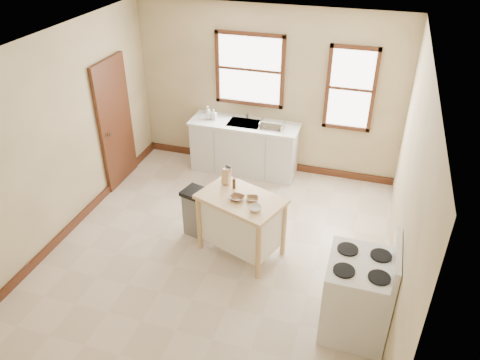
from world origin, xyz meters
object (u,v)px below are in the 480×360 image
soap_bottle_a (208,113)px  bowl_c (255,209)px  knife_block (226,177)px  gas_stove (358,287)px  soap_bottle_b (214,115)px  pepper_grinder (234,183)px  kitchen_island (241,225)px  bowl_b (252,199)px  dish_rack (272,125)px  bowl_a (237,198)px  trash_bin (197,212)px

soap_bottle_a → bowl_c: bearing=-42.1°
knife_block → gas_stove: gas_stove is taller
soap_bottle_b → pepper_grinder: soap_bottle_b is taller
kitchen_island → bowl_c: 0.57m
pepper_grinder → bowl_b: 0.37m
soap_bottle_b → dish_rack: 1.03m
gas_stove → bowl_a: bearing=153.1°
dish_rack → gas_stove: (1.70, -2.95, -0.36)m
gas_stove → bowl_c: bearing=153.5°
soap_bottle_a → pepper_grinder: 2.19m
dish_rack → pepper_grinder: pepper_grinder is taller
knife_block → bowl_c: bearing=-37.0°
knife_block → pepper_grinder: bearing=-28.7°
knife_block → bowl_a: size_ratio=1.08×
soap_bottle_a → gas_stove: gas_stove is taller
soap_bottle_a → bowl_a: 2.46m
soap_bottle_a → dish_rack: (1.13, -0.03, -0.07)m
soap_bottle_b → gas_stove: bearing=-42.2°
knife_block → trash_bin: knife_block is taller
dish_rack → kitchen_island: bearing=-102.5°
dish_rack → bowl_b: bearing=-98.3°
soap_bottle_a → knife_block: soap_bottle_a is taller
bowl_b → kitchen_island: bearing=174.0°
pepper_grinder → kitchen_island: bearing=-50.1°
soap_bottle_b → kitchen_island: size_ratio=0.17×
bowl_a → trash_bin: (-0.67, 0.26, -0.55)m
kitchen_island → pepper_grinder: 0.57m
pepper_grinder → trash_bin: 0.82m
kitchen_island → bowl_c: bowl_c is taller
soap_bottle_b → knife_block: 2.01m
dish_rack → gas_stove: bearing=-75.4°
kitchen_island → soap_bottle_a: bearing=140.5°
knife_block → bowl_c: 0.74m
bowl_a → gas_stove: size_ratio=0.15×
soap_bottle_a → kitchen_island: bearing=-44.3°
bowl_b → soap_bottle_b: bearing=121.2°
soap_bottle_a → soap_bottle_b: 0.11m
bowl_b → bowl_c: (0.10, -0.20, 0.01)m
trash_bin → kitchen_island: bearing=-1.5°
pepper_grinder → bowl_c: 0.58m
pepper_grinder → bowl_c: size_ratio=0.92×
dish_rack → bowl_c: 2.31m
dish_rack → bowl_b: size_ratio=2.40×
pepper_grinder → bowl_c: (0.41, -0.41, -0.05)m
soap_bottle_b → soap_bottle_a: bearing=-165.4°
soap_bottle_b → bowl_a: (1.09, -2.16, -0.11)m
knife_block → gas_stove: 2.25m
dish_rack → kitchen_island: size_ratio=0.36×
dish_rack → kitchen_island: dish_rack is taller
soap_bottle_a → bowl_a: size_ratio=1.28×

